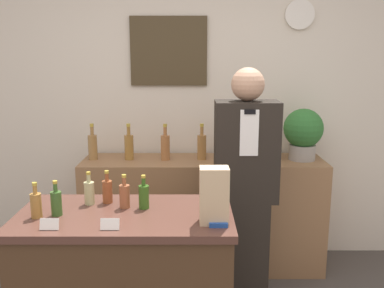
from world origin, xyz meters
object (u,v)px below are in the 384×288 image
paper_bag (214,195)px  tape_dispenser (219,221)px  potted_plant (303,132)px  shopkeeper (245,191)px

paper_bag → tape_dispenser: size_ratio=3.16×
paper_bag → potted_plant: bearing=59.6°
potted_plant → tape_dispenser: 1.55m
shopkeeper → paper_bag: shopkeeper is taller
shopkeeper → tape_dispenser: 0.84m
shopkeeper → paper_bag: bearing=-108.2°
shopkeeper → tape_dispenser: (-0.23, -0.80, 0.11)m
potted_plant → tape_dispenser: (-0.74, -1.34, -0.20)m
potted_plant → paper_bag: size_ratio=1.43×
potted_plant → paper_bag: (-0.77, -1.30, -0.08)m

